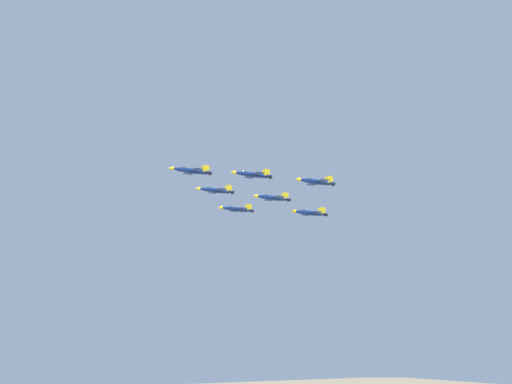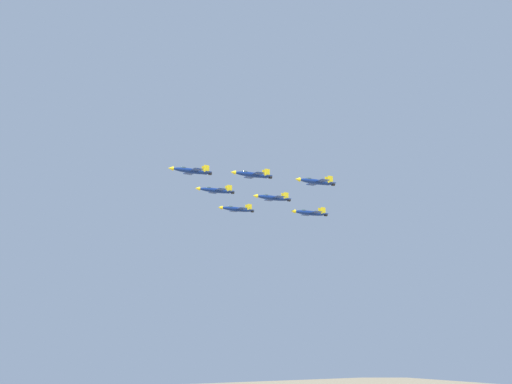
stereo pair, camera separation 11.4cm
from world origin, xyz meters
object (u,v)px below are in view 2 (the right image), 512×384
at_px(jet_right_wingman, 216,190).
at_px(jet_right_outer, 237,209).
at_px(jet_slot_rear, 273,198).
at_px(jet_trailing, 310,213).
at_px(jet_left_outer, 316,182).
at_px(jet_left_wingman, 252,175).
at_px(jet_lead, 191,171).

height_order(jet_right_wingman, jet_right_outer, jet_right_wingman).
xyz_separation_m(jet_right_outer, jet_slot_rear, (-28.58, 0.65, -0.37)).
distance_m(jet_right_outer, jet_slot_rear, 28.59).
bearing_deg(jet_trailing, jet_right_outer, -59.73).
bearing_deg(jet_left_outer, jet_right_outer, -90.40).
xyz_separation_m(jet_right_wingman, jet_trailing, (-15.05, -33.29, -7.98)).
bearing_deg(jet_left_wingman, jet_slot_rear, -138.56).
bearing_deg(jet_slot_rear, jet_right_wingman, -41.06).
bearing_deg(jet_right_wingman, jet_trailing, 157.97).
height_order(jet_left_wingman, jet_left_outer, jet_left_wingman).
bearing_deg(jet_slot_rear, jet_lead, -0.69).
height_order(jet_left_wingman, jet_trailing, jet_left_wingman).
bearing_deg(jet_slot_rear, jet_trailing, 179.31).
height_order(jet_right_outer, jet_slot_rear, jet_right_outer).
relative_size(jet_lead, jet_right_outer, 1.01).
height_order(jet_lead, jet_left_wingman, jet_lead).
bearing_deg(jet_right_outer, jet_slot_rear, 88.97).
bearing_deg(jet_lead, jet_left_outer, 139.59).
distance_m(jet_lead, jet_left_wingman, 22.20).
distance_m(jet_left_wingman, jet_right_outer, 46.19).
distance_m(jet_left_outer, jet_slot_rear, 28.59).
relative_size(jet_left_outer, jet_right_outer, 0.97).
xyz_separation_m(jet_right_outer, jet_trailing, (-28.96, -16.16, -4.59)).
relative_size(jet_lead, jet_right_wingman, 1.02).
xyz_separation_m(jet_right_wingman, jet_left_outer, (-43.25, -15.84, -3.28)).
height_order(jet_left_outer, jet_right_outer, jet_left_outer).
distance_m(jet_right_wingman, jet_right_outer, 22.32).
distance_m(jet_left_wingman, jet_right_wingman, 28.58).
height_order(jet_lead, jet_trailing, jet_lead).
distance_m(jet_right_wingman, jet_trailing, 37.40).
xyz_separation_m(jet_right_wingman, jet_slot_rear, (-14.67, -16.48, -3.76)).
relative_size(jet_right_wingman, jet_left_outer, 1.01).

